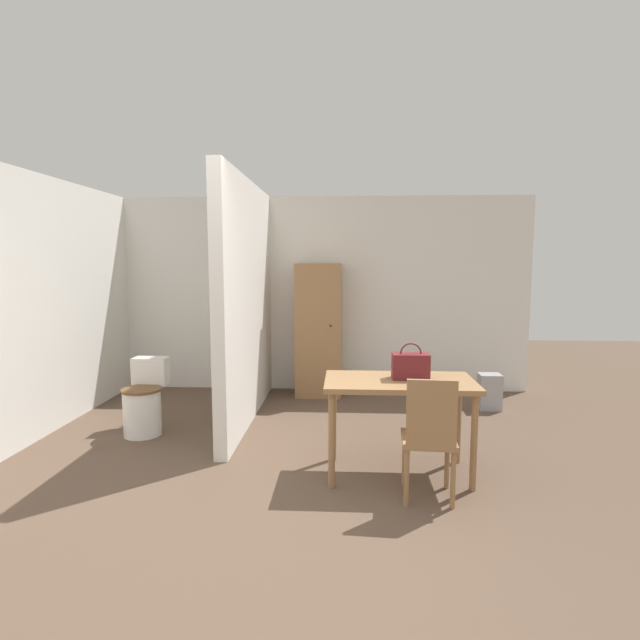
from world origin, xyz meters
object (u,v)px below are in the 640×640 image
(toilet, at_px, (144,402))
(wooden_chair, at_px, (429,435))
(handbag, at_px, (411,366))
(space_heater, at_px, (489,392))
(dining_table, at_px, (399,392))
(wooden_cabinet, at_px, (319,330))

(toilet, bearing_deg, wooden_chair, -26.62)
(handbag, relative_size, space_heater, 0.70)
(toilet, bearing_deg, handbag, -18.01)
(dining_table, height_order, handbag, handbag)
(handbag, xyz_separation_m, space_heater, (1.13, 1.79, -0.66))
(toilet, distance_m, space_heater, 3.73)
(wooden_chair, relative_size, space_heater, 2.19)
(toilet, height_order, handbag, handbag)
(wooden_chair, distance_m, space_heater, 2.51)
(wooden_chair, height_order, wooden_cabinet, wooden_cabinet)
(wooden_chair, xyz_separation_m, space_heater, (1.05, 2.26, -0.27))
(wooden_chair, distance_m, wooden_cabinet, 2.98)
(toilet, bearing_deg, wooden_cabinet, 43.36)
(toilet, height_order, space_heater, toilet)
(wooden_chair, bearing_deg, handbag, 103.21)
(dining_table, distance_m, wooden_cabinet, 2.49)
(dining_table, distance_m, wooden_chair, 0.51)
(dining_table, relative_size, space_heater, 2.84)
(wooden_cabinet, relative_size, space_heater, 4.06)
(dining_table, xyz_separation_m, wooden_chair, (0.16, -0.44, -0.19))
(dining_table, distance_m, handbag, 0.22)
(handbag, xyz_separation_m, wooden_cabinet, (-0.84, 2.34, -0.04))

